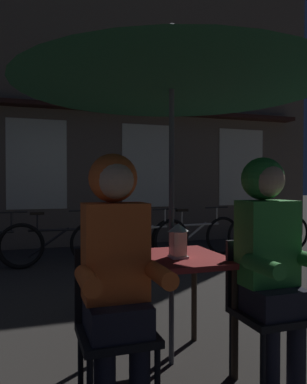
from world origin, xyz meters
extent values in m
plane|color=#2D2B28|center=(0.00, 0.00, 0.00)|extent=(60.00, 60.00, 0.00)
cube|color=maroon|center=(0.00, 0.00, 0.72)|extent=(0.72, 0.72, 0.04)
cylinder|color=#2D2319|center=(-0.31, -0.31, 0.35)|extent=(0.04, 0.04, 0.70)
cylinder|color=#2D2319|center=(0.31, -0.31, 0.35)|extent=(0.04, 0.04, 0.70)
cylinder|color=#2D2319|center=(-0.31, 0.31, 0.35)|extent=(0.04, 0.04, 0.70)
cylinder|color=#2D2319|center=(0.31, 0.31, 0.35)|extent=(0.04, 0.04, 0.70)
cylinder|color=#4C4C51|center=(0.00, 0.00, 1.12)|extent=(0.04, 0.04, 2.25)
cone|color=#19472D|center=(0.00, 0.00, 2.06)|extent=(2.10, 2.10, 0.38)
sphere|color=#4C4C51|center=(0.00, 0.00, 2.28)|extent=(0.06, 0.06, 0.06)
cube|color=white|center=(0.02, -0.07, 0.75)|extent=(0.11, 0.11, 0.02)
cube|color=white|center=(0.02, -0.07, 0.84)|extent=(0.09, 0.09, 0.16)
pyramid|color=white|center=(0.02, -0.07, 0.94)|extent=(0.11, 0.11, 0.06)
cube|color=black|center=(-0.48, -0.44, 0.43)|extent=(0.40, 0.40, 0.04)
cylinder|color=black|center=(-0.31, -0.27, 0.21)|extent=(0.03, 0.03, 0.41)
cylinder|color=black|center=(-0.65, -0.27, 0.21)|extent=(0.03, 0.03, 0.41)
cube|color=black|center=(-0.48, -0.26, 0.66)|extent=(0.40, 0.03, 0.42)
cube|color=black|center=(0.48, -0.44, 0.43)|extent=(0.40, 0.40, 0.04)
cylinder|color=black|center=(0.31, -0.61, 0.21)|extent=(0.03, 0.03, 0.41)
cylinder|color=black|center=(0.65, -0.27, 0.21)|extent=(0.03, 0.03, 0.41)
cylinder|color=black|center=(0.31, -0.27, 0.21)|extent=(0.03, 0.03, 0.41)
cube|color=black|center=(0.48, -0.26, 0.66)|extent=(0.40, 0.03, 0.42)
cylinder|color=black|center=(-0.39, -0.57, 0.23)|extent=(0.11, 0.11, 0.45)
cube|color=black|center=(-0.48, -0.44, 0.53)|extent=(0.32, 0.36, 0.16)
cube|color=#E05B23|center=(-0.48, -0.40, 0.87)|extent=(0.34, 0.22, 0.52)
cylinder|color=#E05B23|center=(-0.30, -0.62, 0.78)|extent=(0.09, 0.30, 0.09)
cylinder|color=#E05B23|center=(-0.66, -0.62, 0.78)|extent=(0.09, 0.30, 0.09)
sphere|color=tan|center=(-0.48, -0.40, 1.25)|extent=(0.21, 0.21, 0.21)
sphere|color=#E05B23|center=(-0.48, -0.35, 1.26)|extent=(0.27, 0.27, 0.27)
cylinder|color=black|center=(0.57, -0.57, 0.23)|extent=(0.11, 0.11, 0.45)
cylinder|color=black|center=(0.39, -0.57, 0.23)|extent=(0.11, 0.11, 0.45)
cube|color=black|center=(0.48, -0.44, 0.53)|extent=(0.32, 0.36, 0.16)
cube|color=#338C38|center=(0.48, -0.40, 0.87)|extent=(0.34, 0.22, 0.52)
cylinder|color=#338C38|center=(0.30, -0.62, 0.78)|extent=(0.09, 0.30, 0.09)
sphere|color=tan|center=(0.48, -0.40, 1.25)|extent=(0.21, 0.21, 0.21)
sphere|color=#338C38|center=(0.48, -0.35, 1.26)|extent=(0.27, 0.27, 0.27)
cube|color=#6B5B4C|center=(0.34, 5.40, 3.10)|extent=(10.00, 0.60, 6.20)
cube|color=#EAE5C6|center=(-0.76, 5.09, 1.60)|extent=(1.10, 0.02, 1.70)
cube|color=#EAE5C6|center=(1.44, 5.09, 1.60)|extent=(1.10, 0.02, 1.70)
cube|color=#EAE5C6|center=(3.64, 5.09, 1.60)|extent=(1.10, 0.02, 1.70)
cube|color=#331914|center=(0.34, 4.95, 2.70)|extent=(9.00, 0.36, 0.08)
torus|color=black|center=(-1.03, 3.37, 0.33)|extent=(0.66, 0.08, 0.66)
cylinder|color=black|center=(-1.16, 3.37, 0.68)|extent=(0.02, 0.02, 0.28)
cylinder|color=black|center=(-1.16, 3.37, 0.82)|extent=(0.44, 0.05, 0.02)
torus|color=black|center=(-0.01, 3.36, 0.33)|extent=(0.66, 0.09, 0.66)
torus|color=black|center=(-1.02, 3.43, 0.33)|extent=(0.66, 0.09, 0.66)
cylinder|color=black|center=(-0.52, 3.39, 0.54)|extent=(0.84, 0.09, 0.04)
cylinder|color=black|center=(-0.64, 3.40, 0.36)|extent=(0.61, 0.08, 0.44)
cylinder|color=black|center=(-0.80, 3.41, 0.66)|extent=(0.02, 0.02, 0.24)
cube|color=black|center=(-0.80, 3.41, 0.79)|extent=(0.20, 0.09, 0.04)
cylinder|color=black|center=(-0.13, 3.37, 0.68)|extent=(0.02, 0.02, 0.28)
cylinder|color=black|center=(-0.13, 3.37, 0.82)|extent=(0.44, 0.05, 0.02)
torus|color=black|center=(1.27, 3.31, 0.33)|extent=(0.66, 0.18, 0.66)
torus|color=black|center=(0.27, 3.10, 0.33)|extent=(0.66, 0.18, 0.66)
cylinder|color=#ADA89E|center=(0.77, 3.20, 0.54)|extent=(0.83, 0.21, 0.04)
cylinder|color=#ADA89E|center=(0.65, 3.18, 0.36)|extent=(0.60, 0.16, 0.44)
cylinder|color=#ADA89E|center=(0.49, 3.14, 0.66)|extent=(0.02, 0.02, 0.24)
cube|color=black|center=(0.49, 3.14, 0.79)|extent=(0.21, 0.12, 0.04)
cylinder|color=#ADA89E|center=(1.15, 3.28, 0.68)|extent=(0.02, 0.02, 0.28)
cylinder|color=black|center=(1.15, 3.28, 0.82)|extent=(0.44, 0.11, 0.02)
torus|color=black|center=(2.27, 3.43, 0.33)|extent=(0.66, 0.11, 0.66)
torus|color=black|center=(1.25, 3.34, 0.33)|extent=(0.66, 0.11, 0.66)
cylinder|color=#ADA89E|center=(1.76, 3.39, 0.54)|extent=(0.84, 0.11, 0.04)
cylinder|color=#ADA89E|center=(1.64, 3.38, 0.36)|extent=(0.61, 0.09, 0.44)
cylinder|color=#ADA89E|center=(1.48, 3.36, 0.66)|extent=(0.02, 0.02, 0.24)
cube|color=black|center=(1.48, 3.36, 0.79)|extent=(0.21, 0.10, 0.04)
cylinder|color=#ADA89E|center=(2.15, 3.42, 0.68)|extent=(0.02, 0.02, 0.28)
cylinder|color=black|center=(2.15, 3.42, 0.82)|extent=(0.44, 0.06, 0.02)
torus|color=black|center=(3.66, 3.34, 0.33)|extent=(0.66, 0.05, 0.66)
torus|color=black|center=(2.64, 3.34, 0.33)|extent=(0.66, 0.05, 0.66)
cylinder|color=#ADA89E|center=(3.15, 3.34, 0.54)|extent=(0.84, 0.04, 0.04)
cylinder|color=#ADA89E|center=(3.03, 3.34, 0.36)|extent=(0.61, 0.04, 0.44)
cylinder|color=#ADA89E|center=(2.87, 3.34, 0.66)|extent=(0.02, 0.02, 0.24)
cube|color=black|center=(2.87, 3.34, 0.79)|extent=(0.20, 0.08, 0.04)
cylinder|color=#ADA89E|center=(3.54, 3.34, 0.68)|extent=(0.02, 0.02, 0.28)
cylinder|color=black|center=(3.54, 3.34, 0.82)|extent=(0.44, 0.02, 0.02)
camera|label=1|loc=(-0.92, -2.40, 1.24)|focal=35.49mm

